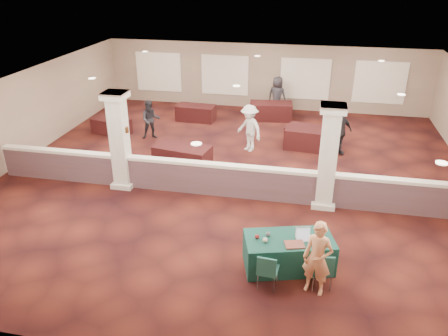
% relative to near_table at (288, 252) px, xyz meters
% --- Properties ---
extents(ground, '(16.00, 16.00, 0.00)m').
position_rel_near_table_xyz_m(ground, '(-2.15, 4.71, -0.40)').
color(ground, '#4F1C13').
rests_on(ground, ground).
extents(wall_back, '(16.00, 0.04, 3.20)m').
position_rel_near_table_xyz_m(wall_back, '(-2.15, 12.71, 1.20)').
color(wall_back, '#8A6D5F').
rests_on(wall_back, ground).
extents(wall_front, '(16.00, 0.04, 3.20)m').
position_rel_near_table_xyz_m(wall_front, '(-2.15, -3.29, 1.20)').
color(wall_front, '#8A6D5F').
rests_on(wall_front, ground).
extents(wall_left, '(0.04, 16.00, 3.20)m').
position_rel_near_table_xyz_m(wall_left, '(-10.15, 4.71, 1.20)').
color(wall_left, '#8A6D5F').
rests_on(wall_left, ground).
extents(ceiling, '(16.00, 16.00, 0.02)m').
position_rel_near_table_xyz_m(ceiling, '(-2.15, 4.71, 2.80)').
color(ceiling, silver).
rests_on(ceiling, wall_back).
extents(partition_wall, '(15.60, 0.28, 1.10)m').
position_rel_near_table_xyz_m(partition_wall, '(-2.15, 3.21, 0.16)').
color(partition_wall, brown).
rests_on(partition_wall, ground).
extents(column_left, '(0.72, 0.72, 3.20)m').
position_rel_near_table_xyz_m(column_left, '(-5.65, 3.21, 1.23)').
color(column_left, beige).
rests_on(column_left, ground).
extents(column_right, '(0.72, 0.72, 3.20)m').
position_rel_near_table_xyz_m(column_right, '(0.85, 3.21, 1.23)').
color(column_right, beige).
rests_on(column_right, ground).
extents(sconce_left, '(0.12, 0.12, 0.18)m').
position_rel_near_table_xyz_m(sconce_left, '(-5.93, 3.21, 1.60)').
color(sconce_left, brown).
rests_on(sconce_left, column_left).
extents(sconce_right, '(0.12, 0.12, 0.18)m').
position_rel_near_table_xyz_m(sconce_right, '(-5.37, 3.21, 1.60)').
color(sconce_right, brown).
rests_on(sconce_right, column_left).
extents(near_table, '(2.31, 1.59, 0.81)m').
position_rel_near_table_xyz_m(near_table, '(0.00, 0.00, 0.00)').
color(near_table, '#0F3733').
rests_on(near_table, ground).
extents(conf_chair_main, '(0.56, 0.57, 0.95)m').
position_rel_near_table_xyz_m(conf_chair_main, '(0.79, -0.66, 0.16)').
color(conf_chair_main, '#1F595B').
rests_on(conf_chair_main, ground).
extents(conf_chair_side, '(0.50, 0.50, 0.92)m').
position_rel_near_table_xyz_m(conf_chair_side, '(-0.42, -0.90, 0.14)').
color(conf_chair_side, '#1F595B').
rests_on(conf_chair_side, ground).
extents(woman, '(0.74, 0.59, 1.79)m').
position_rel_near_table_xyz_m(woman, '(0.65, -0.78, 0.49)').
color(woman, '#FC946D').
rests_on(woman, ground).
extents(far_table_front_left, '(1.76, 1.16, 0.66)m').
position_rel_near_table_xyz_m(far_table_front_left, '(-8.16, 7.71, -0.08)').
color(far_table_front_left, black).
rests_on(far_table_front_left, ground).
extents(far_table_front_center, '(2.14, 1.34, 0.81)m').
position_rel_near_table_xyz_m(far_table_front_center, '(-4.15, 5.01, -0.00)').
color(far_table_front_center, black).
rests_on(far_table_front_center, ground).
extents(far_table_front_right, '(2.10, 1.22, 0.81)m').
position_rel_near_table_xyz_m(far_table_front_right, '(0.35, 7.71, 0.00)').
color(far_table_front_right, black).
rests_on(far_table_front_right, ground).
extents(far_table_back_left, '(1.81, 0.98, 0.72)m').
position_rel_near_table_xyz_m(far_table_back_left, '(-5.02, 10.13, -0.05)').
color(far_table_back_left, black).
rests_on(far_table_back_left, ground).
extents(far_table_back_center, '(2.06, 1.20, 0.80)m').
position_rel_near_table_xyz_m(far_table_back_center, '(-1.60, 10.98, -0.01)').
color(far_table_back_center, black).
rests_on(far_table_back_center, ground).
extents(far_table_back_right, '(2.16, 1.45, 0.80)m').
position_rel_near_table_xyz_m(far_table_back_right, '(0.35, 7.91, -0.00)').
color(far_table_back_right, black).
rests_on(far_table_back_right, ground).
extents(attendee_a, '(0.89, 0.70, 1.64)m').
position_rel_near_table_xyz_m(attendee_a, '(-6.26, 7.52, 0.42)').
color(attendee_a, black).
rests_on(attendee_a, ground).
extents(attendee_b, '(1.27, 1.16, 1.86)m').
position_rel_near_table_xyz_m(attendee_b, '(-2.03, 7.03, 0.52)').
color(attendee_b, '#BBBBB6').
rests_on(attendee_b, ground).
extents(attendee_c, '(1.19, 0.99, 1.83)m').
position_rel_near_table_xyz_m(attendee_c, '(1.38, 7.37, 0.51)').
color(attendee_c, black).
rests_on(attendee_c, ground).
extents(attendee_d, '(1.03, 0.76, 1.88)m').
position_rel_near_table_xyz_m(attendee_d, '(-1.39, 11.71, 0.53)').
color(attendee_d, black).
rests_on(attendee_d, ground).
extents(laptop_base, '(0.42, 0.35, 0.02)m').
position_rel_near_table_xyz_m(laptop_base, '(0.33, 0.04, 0.41)').
color(laptop_base, silver).
rests_on(laptop_base, near_table).
extents(laptop_screen, '(0.36, 0.11, 0.24)m').
position_rel_near_table_xyz_m(laptop_screen, '(0.30, 0.16, 0.55)').
color(laptop_screen, silver).
rests_on(laptop_screen, near_table).
extents(screen_glow, '(0.32, 0.10, 0.21)m').
position_rel_near_table_xyz_m(screen_glow, '(0.30, 0.15, 0.53)').
color(screen_glow, silver).
rests_on(screen_glow, near_table).
extents(knitting, '(0.52, 0.44, 0.03)m').
position_rel_near_table_xyz_m(knitting, '(0.13, -0.25, 0.42)').
color(knitting, '#A8361B').
rests_on(knitting, near_table).
extents(yarn_cream, '(0.12, 0.12, 0.12)m').
position_rel_near_table_xyz_m(yarn_cream, '(-0.56, -0.27, 0.47)').
color(yarn_cream, '#BEB39D').
rests_on(yarn_cream, near_table).
extents(yarn_red, '(0.11, 0.11, 0.11)m').
position_rel_near_table_xyz_m(yarn_red, '(-0.76, -0.16, 0.46)').
color(yarn_red, '#5D1219').
rests_on(yarn_red, near_table).
extents(yarn_grey, '(0.12, 0.12, 0.12)m').
position_rel_near_table_xyz_m(yarn_grey, '(-0.52, -0.01, 0.46)').
color(yarn_grey, '#515055').
rests_on(yarn_grey, near_table).
extents(scissors, '(0.14, 0.07, 0.01)m').
position_rel_near_table_xyz_m(scissors, '(0.78, -0.10, 0.41)').
color(scissors, red).
rests_on(scissors, near_table).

